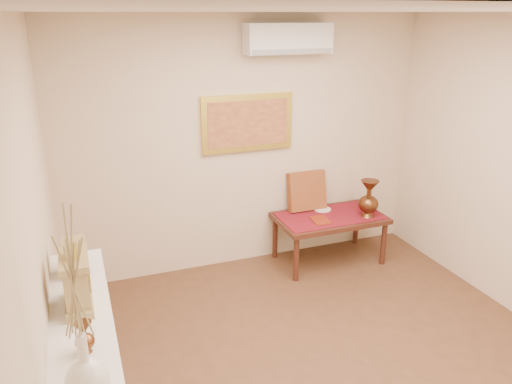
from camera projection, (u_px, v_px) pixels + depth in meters
name	position (u px, v px, depth m)	size (l,w,h in m)	color
ceiling	(374.00, 11.00, 2.91)	(4.50, 4.50, 0.00)	white
wall_back	(247.00, 145.00, 5.35)	(4.00, 0.02, 2.70)	beige
wall_left	(39.00, 275.00, 2.71)	(0.02, 4.50, 2.70)	beige
white_vase	(78.00, 313.00, 2.09)	(0.20, 0.20, 1.04)	white
candlestick	(82.00, 357.00, 2.48)	(0.09, 0.09, 0.19)	silver
brass_urn_small	(84.00, 333.00, 2.63)	(0.10, 0.10, 0.23)	brown
table_cloth	(330.00, 216.00, 5.58)	(1.14, 0.59, 0.01)	maroon
brass_urn_tall	(369.00, 195.00, 5.47)	(0.22, 0.22, 0.51)	brown
plate	(322.00, 209.00, 5.73)	(0.20, 0.20, 0.01)	white
menu	(320.00, 220.00, 5.43)	(0.18, 0.25, 0.01)	maroon
cushion	(307.00, 191.00, 5.69)	(0.44, 0.10, 0.44)	maroon
mantel_clock	(77.00, 281.00, 3.03)	(0.17, 0.36, 0.41)	#A18B53
wooden_chest	(75.00, 257.00, 3.44)	(0.16, 0.21, 0.24)	#A18B53
low_table	(330.00, 221.00, 5.60)	(1.20, 0.70, 0.55)	#441F14
painting	(248.00, 123.00, 5.24)	(1.00, 0.06, 0.60)	gold
ac_unit	(288.00, 39.00, 5.00)	(0.90, 0.25, 0.30)	silver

